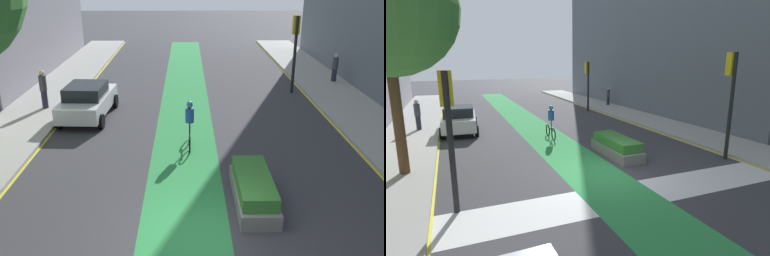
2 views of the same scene
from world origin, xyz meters
TOP-DOWN VIEW (x-y plane):
  - ground_plane at (0.00, 0.00)m, footprint 120.00×120.00m
  - bike_lane_paint at (-0.48, 0.00)m, footprint 2.40×60.00m
  - crosswalk_band at (0.00, -2.00)m, footprint 12.00×1.80m
  - curb_stripe_left at (-6.00, 0.00)m, footprint 0.16×60.00m
  - sidewalk_right at (7.50, 0.00)m, footprint 3.00×60.00m
  - curb_stripe_right at (6.00, 0.00)m, footprint 0.16×60.00m
  - traffic_signal_near_right at (5.68, -0.35)m, footprint 0.35×0.52m
  - traffic_signal_near_left at (-5.31, -0.96)m, footprint 0.35×0.52m
  - traffic_signal_far_right at (5.35, 13.47)m, footprint 0.35×0.52m
  - car_white_left_far at (-4.85, 9.37)m, footprint 2.19×4.28m
  - cyclist_in_lane at (-0.28, 5.84)m, footprint 0.32×1.73m
  - pedestrian_sidewalk_right_a at (8.24, 15.21)m, footprint 0.34×0.34m
  - pedestrian_sidewalk_left_a at (-7.11, 10.36)m, footprint 0.34×0.34m
  - median_planter at (1.52, 1.82)m, footprint 1.08×3.10m

SIDE VIEW (x-z plane):
  - ground_plane at x=0.00m, z-range 0.00..0.00m
  - crosswalk_band at x=0.00m, z-range 0.00..0.01m
  - bike_lane_paint at x=-0.48m, z-range 0.00..0.01m
  - curb_stripe_left at x=-6.00m, z-range 0.00..0.01m
  - curb_stripe_right at x=6.00m, z-range 0.00..0.01m
  - sidewalk_right at x=7.50m, z-range 0.00..0.15m
  - median_planter at x=1.52m, z-range -0.02..0.83m
  - car_white_left_far at x=-4.85m, z-range 0.02..1.59m
  - pedestrian_sidewalk_right_a at x=8.24m, z-range 0.16..1.76m
  - cyclist_in_lane at x=-0.28m, z-range 0.04..1.90m
  - pedestrian_sidewalk_left_a at x=-7.11m, z-range 0.18..1.98m
  - traffic_signal_near_left at x=-5.31m, z-range 0.81..4.78m
  - traffic_signal_far_right at x=5.35m, z-range 0.83..4.89m
  - traffic_signal_near_right at x=5.68m, z-range 0.90..5.45m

